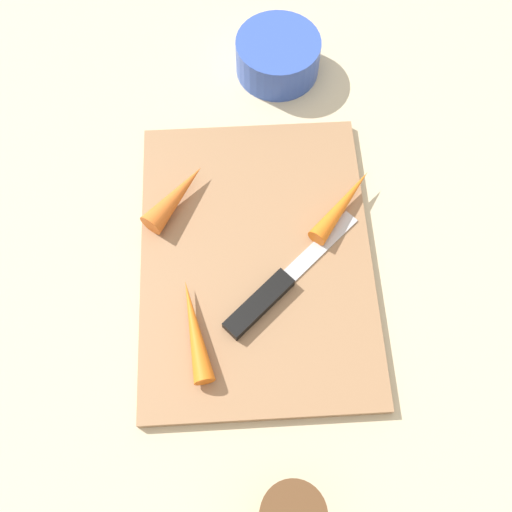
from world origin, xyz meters
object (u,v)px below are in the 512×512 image
at_px(carrot_medium, 343,204).
at_px(small_bowl, 278,56).
at_px(cutting_board, 256,258).
at_px(carrot_shortest, 176,196).
at_px(carrot_longest, 195,330).
at_px(knife, 267,296).

xyz_separation_m(carrot_medium, small_bowl, (0.22, 0.06, 0.00)).
height_order(cutting_board, carrot_shortest, carrot_shortest).
bearing_deg(carrot_longest, cutting_board, -48.59).
distance_m(cutting_board, carrot_shortest, 0.12).
xyz_separation_m(knife, carrot_shortest, (0.13, 0.10, 0.01)).
distance_m(carrot_longest, carrot_medium, 0.22).
xyz_separation_m(carrot_longest, carrot_shortest, (0.16, 0.02, 0.00)).
distance_m(carrot_medium, small_bowl, 0.23).
bearing_deg(small_bowl, carrot_shortest, 147.06).
xyz_separation_m(carrot_longest, small_bowl, (0.37, -0.11, 0.00)).
bearing_deg(carrot_shortest, cutting_board, -91.98).
relative_size(knife, small_bowl, 1.47).
bearing_deg(carrot_shortest, small_bowl, 5.25).
bearing_deg(carrot_medium, small_bowl, 54.40).
xyz_separation_m(knife, carrot_longest, (-0.04, 0.08, 0.01)).
bearing_deg(knife, carrot_medium, 6.07).
distance_m(knife, carrot_medium, 0.14).
relative_size(cutting_board, carrot_longest, 3.19).
bearing_deg(cutting_board, knife, -169.45).
relative_size(cutting_board, carrot_medium, 3.28).
xyz_separation_m(cutting_board, small_bowl, (0.28, -0.04, 0.02)).
bearing_deg(carrot_medium, carrot_longest, 168.88).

